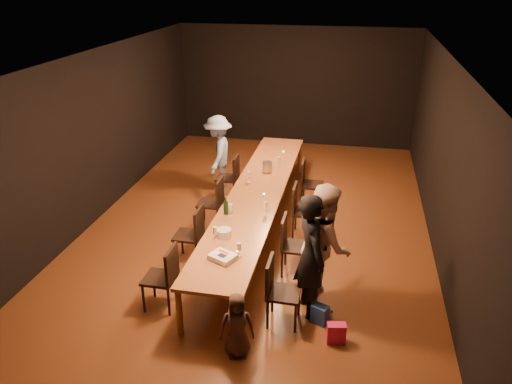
% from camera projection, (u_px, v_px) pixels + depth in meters
% --- Properties ---
extents(ground, '(10.00, 10.00, 0.00)m').
position_uv_depth(ground, '(257.00, 230.00, 8.91)').
color(ground, '#4B2712').
rests_on(ground, ground).
extents(room_shell, '(6.04, 10.04, 3.02)m').
position_uv_depth(room_shell, '(257.00, 117.00, 8.06)').
color(room_shell, black).
rests_on(room_shell, ground).
extents(table, '(0.90, 6.00, 0.75)m').
position_uv_depth(table, '(257.00, 194.00, 8.63)').
color(table, brown).
rests_on(table, ground).
extents(chair_right_0, '(0.42, 0.42, 0.93)m').
position_uv_depth(chair_right_0, '(284.00, 292.00, 6.42)').
color(chair_right_0, black).
rests_on(chair_right_0, ground).
extents(chair_right_1, '(0.42, 0.42, 0.93)m').
position_uv_depth(chair_right_1, '(296.00, 246.00, 7.50)').
color(chair_right_1, black).
rests_on(chair_right_1, ground).
extents(chair_right_2, '(0.42, 0.42, 0.93)m').
position_uv_depth(chair_right_2, '(305.00, 211.00, 8.57)').
color(chair_right_2, black).
rests_on(chair_right_2, ground).
extents(chair_right_3, '(0.42, 0.42, 0.93)m').
position_uv_depth(chair_right_3, '(312.00, 184.00, 9.64)').
color(chair_right_3, black).
rests_on(chair_right_3, ground).
extents(chair_left_0, '(0.42, 0.42, 0.93)m').
position_uv_depth(chair_left_0, '(160.00, 277.00, 6.74)').
color(chair_left_0, black).
rests_on(chair_left_0, ground).
extents(chair_left_1, '(0.42, 0.42, 0.93)m').
position_uv_depth(chair_left_1, '(188.00, 235.00, 7.81)').
color(chair_left_1, black).
rests_on(chair_left_1, ground).
extents(chair_left_2, '(0.42, 0.42, 0.93)m').
position_uv_depth(chair_left_2, '(210.00, 202.00, 8.88)').
color(chair_left_2, black).
rests_on(chair_left_2, ground).
extents(chair_left_3, '(0.42, 0.42, 0.93)m').
position_uv_depth(chair_left_3, '(227.00, 177.00, 9.95)').
color(chair_left_3, black).
rests_on(chair_left_3, ground).
extents(woman_birthday, '(0.64, 0.75, 1.73)m').
position_uv_depth(woman_birthday, '(311.00, 255.00, 6.49)').
color(woman_birthday, black).
rests_on(woman_birthday, ground).
extents(woman_tan, '(0.85, 0.99, 1.76)m').
position_uv_depth(woman_tan, '(325.00, 244.00, 6.72)').
color(woman_tan, beige).
rests_on(woman_tan, ground).
extents(man_blue, '(0.68, 1.07, 1.57)m').
position_uv_depth(man_blue, '(218.00, 153.00, 10.30)').
color(man_blue, '#7C9AC0').
rests_on(man_blue, ground).
extents(child, '(0.47, 0.37, 0.85)m').
position_uv_depth(child, '(237.00, 325.00, 5.90)').
color(child, '#432B25').
rests_on(child, ground).
extents(gift_bag_red, '(0.25, 0.17, 0.27)m').
position_uv_depth(gift_bag_red, '(336.00, 333.00, 6.20)').
color(gift_bag_red, '#DC215E').
rests_on(gift_bag_red, ground).
extents(gift_bag_blue, '(0.25, 0.22, 0.26)m').
position_uv_depth(gift_bag_blue, '(320.00, 314.00, 6.54)').
color(gift_bag_blue, '#254AA2').
rests_on(gift_bag_blue, ground).
extents(birthday_cake, '(0.41, 0.37, 0.08)m').
position_uv_depth(birthday_cake, '(223.00, 257.00, 6.60)').
color(birthday_cake, white).
rests_on(birthday_cake, table).
extents(plate_stack, '(0.28, 0.28, 0.12)m').
position_uv_depth(plate_stack, '(224.00, 233.00, 7.15)').
color(plate_stack, silver).
rests_on(plate_stack, table).
extents(champagne_bottle, '(0.08, 0.08, 0.32)m').
position_uv_depth(champagne_bottle, '(226.00, 205.00, 7.77)').
color(champagne_bottle, black).
rests_on(champagne_bottle, table).
extents(ice_bucket, '(0.21, 0.21, 0.20)m').
position_uv_depth(ice_bucket, '(267.00, 167.00, 9.41)').
color(ice_bucket, '#A6A6AB').
rests_on(ice_bucket, table).
extents(wineglass_0, '(0.06, 0.06, 0.21)m').
position_uv_depth(wineglass_0, '(215.00, 233.00, 7.05)').
color(wineglass_0, beige).
rests_on(wineglass_0, table).
extents(wineglass_1, '(0.06, 0.06, 0.21)m').
position_uv_depth(wineglass_1, '(239.00, 250.00, 6.64)').
color(wineglass_1, beige).
rests_on(wineglass_1, table).
extents(wineglass_2, '(0.06, 0.06, 0.21)m').
position_uv_depth(wineglass_2, '(231.00, 210.00, 7.73)').
color(wineglass_2, silver).
rests_on(wineglass_2, table).
extents(wineglass_3, '(0.06, 0.06, 0.21)m').
position_uv_depth(wineglass_3, '(266.00, 207.00, 7.81)').
color(wineglass_3, beige).
rests_on(wineglass_3, table).
extents(wineglass_4, '(0.06, 0.06, 0.21)m').
position_uv_depth(wineglass_4, '(249.00, 177.00, 8.95)').
color(wineglass_4, silver).
rests_on(wineglass_4, table).
extents(wineglass_5, '(0.06, 0.06, 0.21)m').
position_uv_depth(wineglass_5, '(279.00, 162.00, 9.64)').
color(wineglass_5, silver).
rests_on(wineglass_5, table).
extents(tealight_near, '(0.05, 0.05, 0.03)m').
position_uv_depth(tealight_near, '(237.00, 252.00, 6.75)').
color(tealight_near, '#B2B7B2').
rests_on(tealight_near, table).
extents(tealight_mid, '(0.05, 0.05, 0.03)m').
position_uv_depth(tealight_mid, '(264.00, 195.00, 8.46)').
color(tealight_mid, '#B2B7B2').
rests_on(tealight_mid, table).
extents(tealight_far, '(0.05, 0.05, 0.03)m').
position_uv_depth(tealight_far, '(283.00, 152.00, 10.40)').
color(tealight_far, '#B2B7B2').
rests_on(tealight_far, table).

